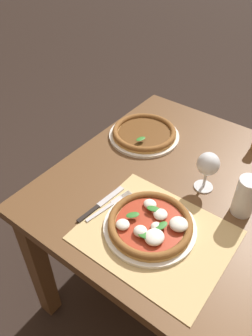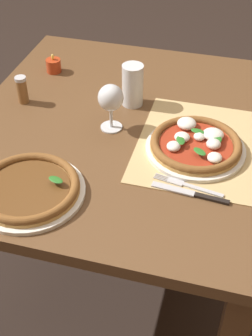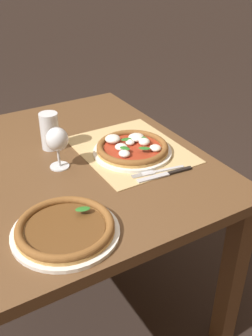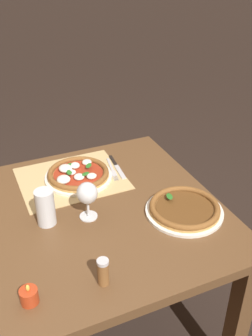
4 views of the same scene
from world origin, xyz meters
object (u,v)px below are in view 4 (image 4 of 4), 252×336
at_px(wine_glass, 87,195).
at_px(votive_candle, 29,296).
at_px(knife, 117,167).
at_px(pizza_near, 78,174).
at_px(pint_glass, 46,208).
at_px(pizza_far, 184,209).
at_px(pepper_shaker, 103,272).
at_px(fork, 112,169).

relative_size(wine_glass, votive_candle, 2.15).
bearing_deg(knife, pizza_near, 4.37).
bearing_deg(pint_glass, wine_glass, 169.76).
bearing_deg(pizza_far, wine_glass, -19.83).
bearing_deg(votive_candle, pizza_far, -163.84).
height_order(pizza_near, knife, pizza_near).
relative_size(pizza_near, wine_glass, 1.94).
xyz_separation_m(knife, votive_candle, (0.54, 0.61, 0.02)).
bearing_deg(pizza_far, pint_glass, -16.99).
xyz_separation_m(wine_glass, knife, (-0.24, -0.29, -0.10)).
distance_m(pizza_far, pepper_shaker, 0.47).
height_order(wine_glass, pepper_shaker, wine_glass).
height_order(pizza_far, fork, pizza_far).
distance_m(pizza_near, pizza_far, 0.51).
height_order(wine_glass, knife, wine_glass).
xyz_separation_m(pizza_far, pepper_shaker, (0.42, 0.21, 0.03)).
height_order(pizza_far, votive_candle, votive_candle).
distance_m(fork, knife, 0.03).
bearing_deg(pint_glass, knife, -146.34).
bearing_deg(fork, pepper_shaker, 65.57).
bearing_deg(pepper_shaker, pint_glass, -76.33).
distance_m(pizza_far, wine_glass, 0.39).
distance_m(wine_glass, knife, 0.39).
relative_size(wine_glass, fork, 0.78).
relative_size(pizza_far, pint_glass, 2.12).
bearing_deg(pepper_shaker, votive_candle, -5.15).
xyz_separation_m(wine_glass, pint_glass, (0.16, -0.03, -0.04)).
relative_size(pizza_near, votive_candle, 4.17).
bearing_deg(pizza_near, fork, -178.61).
xyz_separation_m(fork, knife, (-0.03, -0.01, 0.00)).
relative_size(pizza_near, fork, 1.50).
bearing_deg(pint_glass, votive_candle, 67.89).
relative_size(pint_glass, fork, 0.73).
bearing_deg(wine_glass, knife, -129.58).
bearing_deg(pepper_shaker, wine_glass, -101.31).
height_order(fork, knife, knife).
distance_m(pizza_near, wine_glass, 0.29).
bearing_deg(wine_glass, pint_glass, -10.24).
bearing_deg(wine_glass, votive_candle, 46.89).
relative_size(wine_glass, knife, 0.72).
distance_m(pizza_far, pint_glass, 0.53).
bearing_deg(pizza_far, knife, -75.23).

